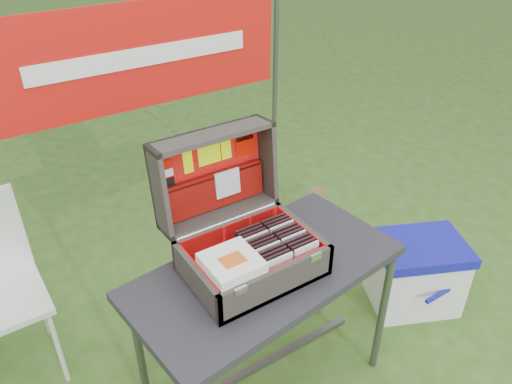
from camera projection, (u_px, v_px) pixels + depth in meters
ground at (258, 367)px, 2.51m from camera, size 80.00×80.00×0.00m
table at (264, 328)px, 2.25m from camera, size 1.20×0.70×0.72m
table_top at (265, 272)px, 2.07m from camera, size 1.20×0.70×0.04m
table_leg_fr at (382, 316)px, 2.34m from camera, size 0.04×0.04×0.68m
table_leg_bl at (139, 347)px, 2.19m from camera, size 0.04×0.04×0.68m
table_leg_br at (320, 264)px, 2.66m from camera, size 0.04×0.04×0.68m
table_brace at (264, 363)px, 2.38m from camera, size 1.00×0.03×0.03m
suitcase at (244, 213)px, 1.95m from camera, size 0.53×0.54×0.51m
suitcase_base_bottom at (252, 270)px, 2.04m from camera, size 0.53×0.38×0.02m
suitcase_base_wall_front at (278, 284)px, 1.88m from camera, size 0.53×0.02×0.14m
suitcase_base_wall_back at (230, 236)px, 2.13m from camera, size 0.53×0.02×0.14m
suitcase_base_wall_left at (196, 282)px, 1.89m from camera, size 0.02×0.38×0.14m
suitcase_base_wall_right at (302, 237)px, 2.12m from camera, size 0.02×0.38×0.14m
suitcase_liner_floor at (252, 267)px, 2.03m from camera, size 0.49×0.34×0.01m
suitcase_latch_left at (241, 291)px, 1.76m from camera, size 0.05×0.01×0.03m
suitcase_latch_right at (316, 257)px, 1.92m from camera, size 0.05×0.01×0.03m
suitcase_hinge at (228, 221)px, 2.10m from camera, size 0.48×0.02×0.02m
suitcase_lid_back at (209, 170)px, 2.11m from camera, size 0.53×0.06×0.38m
suitcase_lid_rim_far at (212, 135)px, 1.99m from camera, size 0.53×0.14×0.03m
suitcase_lid_rim_near at (220, 212)px, 2.15m from camera, size 0.53×0.14×0.03m
suitcase_lid_rim_left at (159, 193)px, 1.95m from camera, size 0.02×0.18×0.39m
suitcase_lid_rim_right at (266, 159)px, 2.19m from camera, size 0.02×0.18×0.39m
suitcase_lid_liner at (210, 171)px, 2.10m from camera, size 0.48×0.04×0.33m
suitcase_liner_wall_front at (276, 280)px, 1.88m from camera, size 0.49×0.01×0.12m
suitcase_liner_wall_back at (231, 235)px, 2.12m from camera, size 0.49×0.01×0.12m
suitcase_liner_wall_left at (199, 278)px, 1.89m from camera, size 0.01×0.34×0.12m
suitcase_liner_wall_right at (300, 236)px, 2.11m from camera, size 0.01×0.34×0.12m
suitcase_lid_pocket at (214, 191)px, 2.13m from camera, size 0.47×0.05×0.15m
suitcase_pocket_edge at (214, 176)px, 2.09m from camera, size 0.46×0.02×0.02m
suitcase_pocket_cd at (227, 183)px, 2.13m from camera, size 0.12×0.02×0.12m
lid_sticker_cc_a at (164, 155)px, 1.95m from camera, size 0.05×0.01×0.03m
lid_sticker_cc_b at (166, 164)px, 1.97m from camera, size 0.05×0.01×0.03m
lid_sticker_cc_c at (167, 173)px, 1.99m from camera, size 0.05×0.01×0.03m
lid_sticker_cc_d at (169, 182)px, 2.00m from camera, size 0.05×0.01×0.03m
lid_card_neon_tall at (188, 161)px, 2.02m from camera, size 0.04×0.01×0.10m
lid_card_neon_main at (209, 155)px, 2.06m from camera, size 0.10×0.01×0.08m
lid_card_neon_small at (226, 150)px, 2.10m from camera, size 0.05×0.01×0.08m
lid_sticker_band at (245, 144)px, 2.14m from camera, size 0.09×0.01×0.09m
lid_sticker_band_bar at (244, 138)px, 2.13m from camera, size 0.08×0.01×0.02m
cd_left_0 at (280, 271)px, 1.91m from camera, size 0.12×0.01×0.13m
cd_left_1 at (276, 268)px, 1.92m from camera, size 0.12×0.01×0.13m
cd_left_2 at (273, 265)px, 1.94m from camera, size 0.12×0.01×0.13m
cd_left_3 at (270, 262)px, 1.95m from camera, size 0.12×0.01×0.13m
cd_left_4 at (267, 259)px, 1.97m from camera, size 0.12×0.01×0.13m
cd_left_5 at (264, 256)px, 1.98m from camera, size 0.12×0.01×0.13m
cd_left_6 at (262, 253)px, 2.00m from camera, size 0.12×0.01×0.13m
cd_left_7 at (259, 251)px, 2.01m from camera, size 0.12×0.01×0.13m
cd_left_8 at (256, 248)px, 2.03m from camera, size 0.12×0.01×0.13m
cd_left_9 at (253, 245)px, 2.04m from camera, size 0.12×0.01×0.13m
cd_left_10 at (250, 243)px, 2.05m from camera, size 0.12×0.01×0.13m
cd_left_11 at (248, 240)px, 2.07m from camera, size 0.12×0.01×0.13m
cd_right_0 at (306, 259)px, 1.97m from camera, size 0.12×0.01×0.13m
cd_right_1 at (303, 256)px, 1.98m from camera, size 0.12×0.01×0.13m
cd_right_2 at (299, 253)px, 2.00m from camera, size 0.12×0.01×0.13m
cd_right_3 at (296, 251)px, 2.01m from camera, size 0.12×0.01×0.13m
cd_right_4 at (293, 248)px, 2.03m from camera, size 0.12×0.01×0.13m
cd_right_5 at (290, 245)px, 2.04m from camera, size 0.12×0.01×0.13m
cd_right_6 at (287, 243)px, 2.05m from camera, size 0.12×0.01×0.13m
cd_right_7 at (284, 240)px, 2.07m from camera, size 0.12×0.01×0.13m
cd_right_8 at (281, 237)px, 2.08m from camera, size 0.12×0.01×0.13m
cd_right_9 at (279, 235)px, 2.10m from camera, size 0.12×0.01×0.13m
cd_right_10 at (276, 232)px, 2.11m from camera, size 0.12×0.01×0.13m
cd_right_11 at (273, 230)px, 2.13m from camera, size 0.12×0.01×0.13m
songbook_0 at (232, 266)px, 1.85m from camera, size 0.20×0.20×0.00m
songbook_1 at (232, 265)px, 1.85m from camera, size 0.20×0.20×0.00m
songbook_2 at (231, 264)px, 1.85m from camera, size 0.20×0.20×0.00m
songbook_3 at (231, 263)px, 1.85m from camera, size 0.20×0.20×0.00m
songbook_4 at (231, 262)px, 1.84m from camera, size 0.20×0.20×0.00m
songbook_5 at (231, 261)px, 1.84m from camera, size 0.20×0.20×0.00m
songbook_6 at (231, 260)px, 1.84m from camera, size 0.20×0.20×0.00m
songbook_7 at (231, 259)px, 1.84m from camera, size 0.20×0.20×0.00m
songbook_graphic at (233, 260)px, 1.83m from camera, size 0.09×0.07×0.00m
cooler at (416, 273)px, 2.79m from camera, size 0.59×0.53×0.42m
cooler_body at (415, 277)px, 2.80m from camera, size 0.56×0.50×0.37m
cooler_lid at (422, 248)px, 2.69m from camera, size 0.59×0.53×0.06m
cooler_handle at (445, 291)px, 2.64m from camera, size 0.29×0.02×0.02m
chair_leg_fr at (58, 347)px, 2.32m from camera, size 0.02×0.02×0.47m
chair_leg_br at (40, 301)px, 2.57m from camera, size 0.02×0.02×0.47m
chair_upright_right at (16, 228)px, 2.34m from camera, size 0.02×0.02×0.44m
cardboard_box at (311, 229)px, 3.15m from camera, size 0.41×0.30×0.41m
banner_post_right at (275, 103)px, 3.22m from camera, size 0.03×0.03×1.70m
banner at (143, 56)px, 2.58m from camera, size 1.60×0.02×0.55m
banner_text at (144, 57)px, 2.57m from camera, size 1.20×0.00×0.10m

